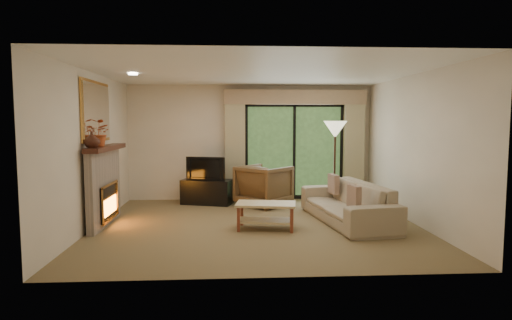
{
  "coord_description": "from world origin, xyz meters",
  "views": [
    {
      "loc": [
        -0.44,
        -7.23,
        1.78
      ],
      "look_at": [
        0.0,
        0.3,
        1.1
      ],
      "focal_mm": 30.0,
      "sensor_mm": 36.0,
      "label": 1
    }
  ],
  "objects": [
    {
      "name": "wall_back",
      "position": [
        0.0,
        2.5,
        1.3
      ],
      "size": [
        5.0,
        0.0,
        5.0
      ],
      "primitive_type": "plane",
      "rotation": [
        1.57,
        0.0,
        0.0
      ],
      "color": "beige",
      "rests_on": "ground"
    },
    {
      "name": "wall_left",
      "position": [
        -2.75,
        0.0,
        1.3
      ],
      "size": [
        0.0,
        5.0,
        5.0
      ],
      "primitive_type": "plane",
      "rotation": [
        1.57,
        0.0,
        1.57
      ],
      "color": "beige",
      "rests_on": "ground"
    },
    {
      "name": "fireplace",
      "position": [
        -2.63,
        0.2,
        0.69
      ],
      "size": [
        0.24,
        1.7,
        1.37
      ],
      "primitive_type": null,
      "color": "gray",
      "rests_on": "floor"
    },
    {
      "name": "pillow_near",
      "position": [
        1.53,
        -0.55,
        0.58
      ],
      "size": [
        0.15,
        0.37,
        0.36
      ],
      "primitive_type": "cube",
      "rotation": [
        0.0,
        0.0,
        0.14
      ],
      "color": "brown",
      "rests_on": "sofa"
    },
    {
      "name": "curtain_right",
      "position": [
        2.35,
        2.34,
        1.2
      ],
      "size": [
        0.45,
        0.18,
        2.35
      ],
      "primitive_type": "cube",
      "color": "tan",
      "rests_on": "floor"
    },
    {
      "name": "mirror",
      "position": [
        -2.71,
        0.2,
        1.95
      ],
      "size": [
        0.07,
        1.45,
        1.02
      ],
      "primitive_type": null,
      "color": "#C88F42",
      "rests_on": "wall_left"
    },
    {
      "name": "floor_lamp",
      "position": [
        1.71,
        1.48,
        0.9
      ],
      "size": [
        0.49,
        0.49,
        1.79
      ],
      "primitive_type": null,
      "rotation": [
        0.0,
        0.0,
        0.01
      ],
      "color": "beige",
      "rests_on": "floor"
    },
    {
      "name": "ceiling",
      "position": [
        0.0,
        0.0,
        2.6
      ],
      "size": [
        5.5,
        5.5,
        0.0
      ],
      "primitive_type": "plane",
      "rotation": [
        3.14,
        0.0,
        0.0
      ],
      "color": "white",
      "rests_on": "ground"
    },
    {
      "name": "vase",
      "position": [
        -2.61,
        -0.43,
        1.5
      ],
      "size": [
        0.27,
        0.27,
        0.26
      ],
      "primitive_type": "imported",
      "rotation": [
        0.0,
        0.0,
        0.11
      ],
      "color": "#3E1D12",
      "rests_on": "fireplace"
    },
    {
      "name": "wall_front",
      "position": [
        0.0,
        -2.5,
        1.3
      ],
      "size": [
        5.0,
        0.0,
        5.0
      ],
      "primitive_type": "plane",
      "rotation": [
        -1.57,
        0.0,
        0.0
      ],
      "color": "beige",
      "rests_on": "ground"
    },
    {
      "name": "curtain_left",
      "position": [
        -0.35,
        2.34,
        1.2
      ],
      "size": [
        0.45,
        0.18,
        2.35
      ],
      "primitive_type": "cube",
      "color": "tan",
      "rests_on": "floor"
    },
    {
      "name": "sofa",
      "position": [
        1.61,
        0.14,
        0.35
      ],
      "size": [
        1.27,
        2.5,
        0.7
      ],
      "primitive_type": "imported",
      "rotation": [
        0.0,
        0.0,
        -1.43
      ],
      "color": "gray",
      "rests_on": "floor"
    },
    {
      "name": "floor",
      "position": [
        0.0,
        0.0,
        0.0
      ],
      "size": [
        5.5,
        5.5,
        0.0
      ],
      "primitive_type": "plane",
      "color": "olive",
      "rests_on": "ground"
    },
    {
      "name": "pillow_far",
      "position": [
        1.53,
        0.83,
        0.58
      ],
      "size": [
        0.15,
        0.38,
        0.37
      ],
      "primitive_type": "cube",
      "rotation": [
        0.0,
        0.0,
        0.14
      ],
      "color": "brown",
      "rests_on": "sofa"
    },
    {
      "name": "tv",
      "position": [
        -0.96,
        1.95,
        0.78
      ],
      "size": [
        0.86,
        0.35,
        0.5
      ],
      "primitive_type": "imported",
      "rotation": [
        0.0,
        0.0,
        -0.29
      ],
      "color": "black",
      "rests_on": "media_console"
    },
    {
      "name": "branches",
      "position": [
        -2.61,
        -0.03,
        1.59
      ],
      "size": [
        0.5,
        0.47,
        0.45
      ],
      "primitive_type": "imported",
      "rotation": [
        0.0,
        0.0,
        -0.36
      ],
      "color": "#B14921",
      "rests_on": "fireplace"
    },
    {
      "name": "wall_right",
      "position": [
        2.75,
        0.0,
        1.3
      ],
      "size": [
        0.0,
        5.0,
        5.0
      ],
      "primitive_type": "plane",
      "rotation": [
        1.57,
        0.0,
        -1.57
      ],
      "color": "beige",
      "rests_on": "ground"
    },
    {
      "name": "sliding_door",
      "position": [
        1.0,
        2.45,
        1.1
      ],
      "size": [
        2.26,
        0.1,
        2.16
      ],
      "primitive_type": null,
      "color": "black",
      "rests_on": "floor"
    },
    {
      "name": "media_console",
      "position": [
        -0.96,
        1.95,
        0.27
      ],
      "size": [
        1.16,
        0.76,
        0.53
      ],
      "primitive_type": "cube",
      "rotation": [
        0.0,
        0.0,
        -0.29
      ],
      "color": "black",
      "rests_on": "floor"
    },
    {
      "name": "armchair",
      "position": [
        0.25,
        1.69,
        0.43
      ],
      "size": [
        1.33,
        1.33,
        0.87
      ],
      "primitive_type": "imported",
      "rotation": [
        0.0,
        0.0,
        2.4
      ],
      "color": "brown",
      "rests_on": "floor"
    },
    {
      "name": "coffee_table",
      "position": [
        0.13,
        -0.28,
        0.22
      ],
      "size": [
        1.04,
        0.68,
        0.44
      ],
      "primitive_type": null,
      "rotation": [
        0.0,
        0.0,
        -0.15
      ],
      "color": "tan",
      "rests_on": "floor"
    },
    {
      "name": "cornice",
      "position": [
        1.0,
        2.36,
        2.32
      ],
      "size": [
        3.2,
        0.24,
        0.32
      ],
      "primitive_type": "cube",
      "color": "tan",
      "rests_on": "wall_back"
    }
  ]
}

